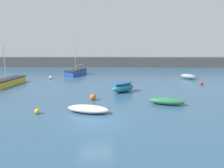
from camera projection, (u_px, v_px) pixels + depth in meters
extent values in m
cube|color=#2D5170|center=(96.00, 122.00, 15.32)|extent=(120.00, 120.00, 0.20)
cube|color=#66605B|center=(109.00, 62.00, 45.51)|extent=(51.85, 2.81, 2.04)
ellipsoid|color=#287A4C|center=(167.00, 101.00, 19.05)|extent=(3.20, 1.86, 0.60)
ellipsoid|color=teal|center=(123.00, 88.00, 23.58)|extent=(2.94, 2.74, 0.89)
ellipsoid|color=#23479E|center=(123.00, 83.00, 23.48)|extent=(2.64, 2.47, 0.24)
cube|color=#2D56B7|center=(76.00, 73.00, 34.46)|extent=(3.00, 4.39, 0.76)
cube|color=black|center=(76.00, 70.00, 34.38)|extent=(3.06, 4.47, 0.12)
cylinder|color=silver|center=(75.00, 53.00, 33.83)|extent=(0.09, 0.09, 5.56)
cylinder|color=silver|center=(80.00, 65.00, 35.41)|extent=(1.04, 2.44, 0.07)
ellipsoid|color=gray|center=(188.00, 76.00, 31.29)|extent=(2.31, 2.19, 0.72)
cube|color=yellow|center=(7.00, 83.00, 26.80)|extent=(2.61, 5.92, 0.69)
cube|color=black|center=(6.00, 80.00, 26.71)|extent=(2.66, 6.04, 0.12)
cylinder|color=silver|center=(5.00, 63.00, 26.29)|extent=(0.09, 0.09, 4.28)
ellipsoid|color=white|center=(88.00, 109.00, 16.93)|extent=(3.55, 2.04, 0.56)
sphere|color=white|center=(51.00, 77.00, 31.28)|extent=(0.46, 0.46, 0.46)
sphere|color=red|center=(202.00, 83.00, 27.26)|extent=(0.37, 0.37, 0.37)
sphere|color=yellow|center=(37.00, 111.00, 16.65)|extent=(0.40, 0.40, 0.40)
sphere|color=orange|center=(93.00, 97.00, 20.41)|extent=(0.58, 0.58, 0.58)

